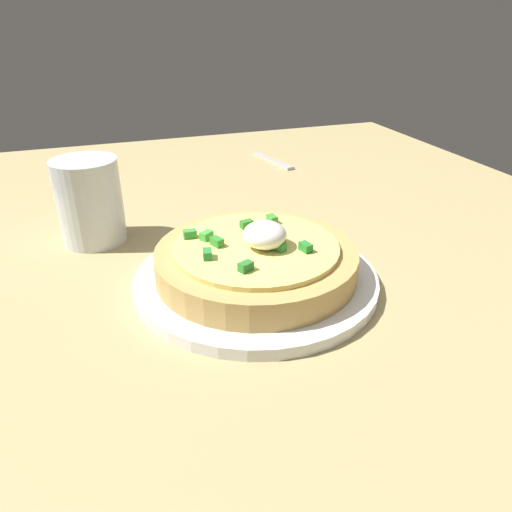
{
  "coord_description": "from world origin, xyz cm",
  "views": [
    {
      "loc": [
        47.02,
        -21.78,
        27.21
      ],
      "look_at": [
        7.44,
        -7.89,
        5.29
      ],
      "focal_mm": 33.91,
      "sensor_mm": 36.0,
      "label": 1
    }
  ],
  "objects_px": {
    "plate": "(256,279)",
    "cup_near": "(90,206)",
    "fork": "(275,162)",
    "pizza": "(256,259)"
  },
  "relations": [
    {
      "from": "plate",
      "to": "cup_near",
      "type": "height_order",
      "value": "cup_near"
    },
    {
      "from": "cup_near",
      "to": "fork",
      "type": "distance_m",
      "value": 0.39
    },
    {
      "from": "plate",
      "to": "pizza",
      "type": "relative_size",
      "value": 1.22
    },
    {
      "from": "plate",
      "to": "pizza",
      "type": "distance_m",
      "value": 0.02
    },
    {
      "from": "cup_near",
      "to": "fork",
      "type": "bearing_deg",
      "value": 124.93
    },
    {
      "from": "plate",
      "to": "fork",
      "type": "bearing_deg",
      "value": 155.97
    },
    {
      "from": "cup_near",
      "to": "fork",
      "type": "height_order",
      "value": "cup_near"
    },
    {
      "from": "pizza",
      "to": "fork",
      "type": "relative_size",
      "value": 1.66
    },
    {
      "from": "cup_near",
      "to": "pizza",
      "type": "bearing_deg",
      "value": 42.36
    },
    {
      "from": "pizza",
      "to": "cup_near",
      "type": "xyz_separation_m",
      "value": [
        -0.16,
        -0.15,
        0.02
      ]
    }
  ]
}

